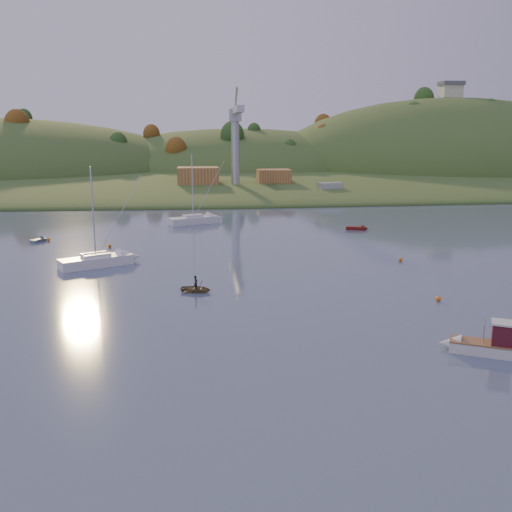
{
  "coord_description": "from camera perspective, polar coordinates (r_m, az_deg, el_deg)",
  "views": [
    {
      "loc": [
        -9.37,
        -33.84,
        16.57
      ],
      "look_at": [
        -2.1,
        32.27,
        2.06
      ],
      "focal_mm": 40.0,
      "sensor_mm": 36.0,
      "label": 1
    }
  ],
  "objects": [
    {
      "name": "hill_right",
      "position": [
        252.06,
        18.38,
        7.92
      ],
      "size": [
        150.0,
        130.0,
        60.0
      ],
      "primitive_type": "ellipsoid",
      "color": "#2E4B1E",
      "rests_on": "ground"
    },
    {
      "name": "wharf",
      "position": [
        157.25,
        -1.01,
        6.7
      ],
      "size": [
        42.0,
        16.0,
        2.4
      ],
      "primitive_type": "cube",
      "color": "slate",
      "rests_on": "ground"
    },
    {
      "name": "canoe",
      "position": [
        60.67,
        -6.02,
        -3.28
      ],
      "size": [
        3.76,
        3.12,
        0.67
      ],
      "primitive_type": "imported",
      "rotation": [
        0.0,
        0.0,
        1.29
      ],
      "color": "olive",
      "rests_on": "ground"
    },
    {
      "name": "shore_slope",
      "position": [
        199.75,
        -3.6,
        7.53
      ],
      "size": [
        640.0,
        150.0,
        7.0
      ],
      "primitive_type": "ellipsoid",
      "color": "#2E4B1E",
      "rests_on": "ground"
    },
    {
      "name": "dock_crane",
      "position": [
        152.65,
        -2.05,
        12.53
      ],
      "size": [
        3.2,
        28.0,
        20.3
      ],
      "color": "#B7B7BC",
      "rests_on": "wharf"
    },
    {
      "name": "paddler",
      "position": [
        60.56,
        -6.03,
        -2.89
      ],
      "size": [
        0.51,
        0.64,
        1.54
      ],
      "primitive_type": "imported",
      "rotation": [
        0.0,
        0.0,
        1.29
      ],
      "color": "black",
      "rests_on": "ground"
    },
    {
      "name": "shed_east",
      "position": [
        159.88,
        1.8,
        7.94
      ],
      "size": [
        9.0,
        7.0,
        4.0
      ],
      "primitive_type": "cube",
      "color": "#905F30",
      "rests_on": "wharf"
    },
    {
      "name": "fishing_boat",
      "position": [
        47.18,
        21.29,
        -8.11
      ],
      "size": [
        5.78,
        4.13,
        3.58
      ],
      "rotation": [
        0.0,
        0.0,
        2.66
      ],
      "color": "silver",
      "rests_on": "ground"
    },
    {
      "name": "buoy_2",
      "position": [
        94.06,
        -20.04,
        1.57
      ],
      "size": [
        0.5,
        0.5,
        0.5
      ],
      "primitive_type": "sphere",
      "color": "orange",
      "rests_on": "ground"
    },
    {
      "name": "sailboat_far",
      "position": [
        105.74,
        -6.3,
        3.66
      ],
      "size": [
        9.43,
        6.26,
        12.65
      ],
      "rotation": [
        0.0,
        0.0,
        0.43
      ],
      "color": "white",
      "rests_on": "ground"
    },
    {
      "name": "buoy_1",
      "position": [
        76.88,
        14.26,
        -0.33
      ],
      "size": [
        0.5,
        0.5,
        0.5
      ],
      "primitive_type": "sphere",
      "color": "orange",
      "rests_on": "ground"
    },
    {
      "name": "work_vessel",
      "position": [
        149.35,
        7.42,
        6.36
      ],
      "size": [
        15.45,
        8.0,
        3.78
      ],
      "rotation": [
        0.0,
        0.0,
        0.19
      ],
      "color": "slate",
      "rests_on": "ground"
    },
    {
      "name": "ground",
      "position": [
        38.83,
        8.54,
        -13.1
      ],
      "size": [
        500.0,
        500.0,
        0.0
      ],
      "primitive_type": "plane",
      "color": "#3A4660",
      "rests_on": "ground"
    },
    {
      "name": "sailboat_near",
      "position": [
        74.37,
        -15.71,
        -0.41
      ],
      "size": [
        9.2,
        6.55,
        12.46
      ],
      "rotation": [
        0.0,
        0.0,
        0.48
      ],
      "color": "white",
      "rests_on": "ground"
    },
    {
      "name": "grey_dinghy",
      "position": [
        94.37,
        -20.71,
        1.53
      ],
      "size": [
        2.4,
        3.07,
        1.09
      ],
      "rotation": [
        0.0,
        0.0,
        1.05
      ],
      "color": "#51606A",
      "rests_on": "ground"
    },
    {
      "name": "hilltop_house",
      "position": [
        252.08,
        18.91,
        15.5
      ],
      "size": [
        9.0,
        7.0,
        6.45
      ],
      "color": "beige",
      "rests_on": "hill_right"
    },
    {
      "name": "red_tender",
      "position": [
        100.18,
        10.34,
        2.74
      ],
      "size": [
        3.98,
        2.42,
        1.28
      ],
      "rotation": [
        0.0,
        0.0,
        -0.33
      ],
      "color": "#55120C",
      "rests_on": "ground"
    },
    {
      "name": "buoy_3",
      "position": [
        86.12,
        -14.43,
        0.99
      ],
      "size": [
        0.5,
        0.5,
        0.5
      ],
      "primitive_type": "sphere",
      "color": "orange",
      "rests_on": "ground"
    },
    {
      "name": "shed_west",
      "position": [
        157.28,
        -5.81,
        7.96
      ],
      "size": [
        11.0,
        8.0,
        4.8
      ],
      "primitive_type": "cube",
      "color": "#905F30",
      "rests_on": "wharf"
    },
    {
      "name": "hill_center",
      "position": [
        245.17,
        -1.75,
        8.43
      ],
      "size": [
        140.0,
        120.0,
        36.0
      ],
      "primitive_type": "ellipsoid",
      "color": "#2E4B1E",
      "rests_on": "ground"
    },
    {
      "name": "hillside_trees",
      "position": [
        219.66,
        -3.85,
        7.96
      ],
      "size": [
        280.0,
        50.0,
        32.0
      ],
      "primitive_type": null,
      "color": "#234B1B",
      "rests_on": "ground"
    },
    {
      "name": "far_shore",
      "position": [
        264.52,
        -4.28,
        8.68
      ],
      "size": [
        620.0,
        220.0,
        1.5
      ],
      "primitive_type": "cube",
      "color": "#2E4B1E",
      "rests_on": "ground"
    },
    {
      "name": "buoy_0",
      "position": [
        59.95,
        17.77,
        -4.09
      ],
      "size": [
        0.5,
        0.5,
        0.5
      ],
      "primitive_type": "sphere",
      "color": "orange",
      "rests_on": "ground"
    }
  ]
}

